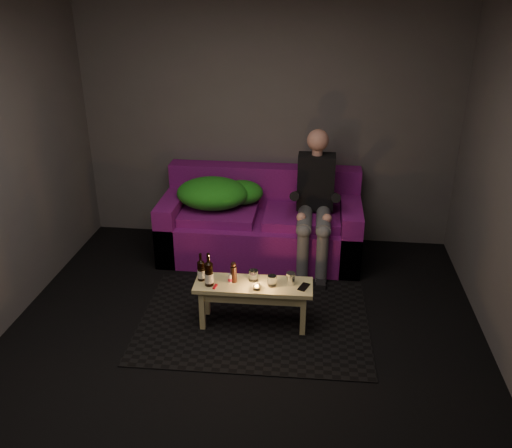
{
  "coord_description": "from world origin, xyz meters",
  "views": [
    {
      "loc": [
        0.54,
        -3.39,
        2.71
      ],
      "look_at": [
        -0.01,
        1.27,
        0.58
      ],
      "focal_mm": 38.0,
      "sensor_mm": 36.0,
      "label": 1
    }
  ],
  "objects": [
    {
      "name": "person",
      "position": [
        0.54,
        1.65,
        0.71
      ],
      "size": [
        0.37,
        0.85,
        1.37
      ],
      "color": "black",
      "rests_on": "sofa"
    },
    {
      "name": "floor",
      "position": [
        0.0,
        0.0,
        0.0
      ],
      "size": [
        4.5,
        4.5,
        0.0
      ],
      "primitive_type": "plane",
      "color": "black",
      "rests_on": "ground"
    },
    {
      "name": "rug",
      "position": [
        0.07,
        0.52,
        0.0
      ],
      "size": [
        2.0,
        1.48,
        0.01
      ],
      "primitive_type": "cube",
      "rotation": [
        0.0,
        0.0,
        0.02
      ],
      "color": "black",
      "rests_on": "floor"
    },
    {
      "name": "green_blanket",
      "position": [
        -0.47,
        1.81,
        0.67
      ],
      "size": [
        0.91,
        0.62,
        0.31
      ],
      "color": "#268918",
      "rests_on": "sofa"
    },
    {
      "name": "pepper_mill",
      "position": [
        -0.1,
        0.48,
        0.47
      ],
      "size": [
        0.07,
        0.07,
        0.14
      ],
      "primitive_type": "cylinder",
      "rotation": [
        0.0,
        0.0,
        -0.36
      ],
      "color": "black",
      "rests_on": "coffee_table"
    },
    {
      "name": "coffee_table",
      "position": [
        0.07,
        0.47,
        0.33
      ],
      "size": [
        0.99,
        0.34,
        0.4
      ],
      "rotation": [
        0.0,
        0.0,
        0.02
      ],
      "color": "tan",
      "rests_on": "rug"
    },
    {
      "name": "sofa",
      "position": [
        -0.01,
        1.82,
        0.32
      ],
      "size": [
        2.06,
        0.93,
        0.89
      ],
      "color": "#690E66",
      "rests_on": "floor"
    },
    {
      "name": "beer_bottle_b",
      "position": [
        -0.29,
        0.41,
        0.51
      ],
      "size": [
        0.07,
        0.07,
        0.29
      ],
      "color": "black",
      "rests_on": "coffee_table"
    },
    {
      "name": "steel_cup",
      "position": [
        0.37,
        0.5,
        0.45
      ],
      "size": [
        0.09,
        0.09,
        0.1
      ],
      "primitive_type": "cylinder",
      "rotation": [
        0.0,
        0.0,
        0.25
      ],
      "color": "silver",
      "rests_on": "coffee_table"
    },
    {
      "name": "tealight",
      "position": [
        0.11,
        0.38,
        0.42
      ],
      "size": [
        0.06,
        0.06,
        0.04
      ],
      "color": "white",
      "rests_on": "coffee_table"
    },
    {
      "name": "beer_bottle_a",
      "position": [
        -0.37,
        0.48,
        0.49
      ],
      "size": [
        0.06,
        0.06,
        0.25
      ],
      "color": "black",
      "rests_on": "coffee_table"
    },
    {
      "name": "tumbler_front",
      "position": [
        0.22,
        0.46,
        0.45
      ],
      "size": [
        0.07,
        0.07,
        0.09
      ],
      "primitive_type": "cylinder",
      "rotation": [
        0.0,
        0.0,
        -0.01
      ],
      "color": "white",
      "rests_on": "coffee_table"
    },
    {
      "name": "tumbler_back",
      "position": [
        0.06,
        0.53,
        0.45
      ],
      "size": [
        0.08,
        0.08,
        0.09
      ],
      "primitive_type": "cylinder",
      "rotation": [
        0.0,
        0.0,
        0.03
      ],
      "color": "white",
      "rests_on": "coffee_table"
    },
    {
      "name": "red_lighter",
      "position": [
        -0.24,
        0.38,
        0.41
      ],
      "size": [
        0.03,
        0.08,
        0.01
      ],
      "primitive_type": "cube",
      "rotation": [
        0.0,
        0.0,
        -0.17
      ],
      "color": "#B80B17",
      "rests_on": "coffee_table"
    },
    {
      "name": "salt_shaker",
      "position": [
        -0.13,
        0.47,
        0.44
      ],
      "size": [
        0.05,
        0.05,
        0.08
      ],
      "primitive_type": "cylinder",
      "rotation": [
        0.0,
        0.0,
        -0.35
      ],
      "color": "silver",
      "rests_on": "coffee_table"
    },
    {
      "name": "room",
      "position": [
        0.0,
        0.47,
        1.64
      ],
      "size": [
        4.5,
        4.5,
        4.5
      ],
      "color": "silver",
      "rests_on": "ground"
    },
    {
      "name": "smartphone",
      "position": [
        0.48,
        0.46,
        0.41
      ],
      "size": [
        0.11,
        0.14,
        0.01
      ],
      "primitive_type": "cube",
      "rotation": [
        0.0,
        0.0,
        -0.36
      ],
      "color": "black",
      "rests_on": "coffee_table"
    }
  ]
}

